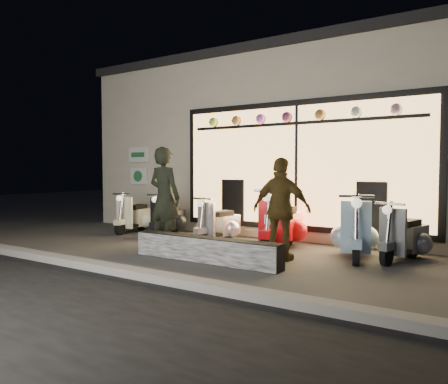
% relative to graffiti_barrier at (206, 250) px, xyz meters
% --- Properties ---
extents(ground, '(40.00, 40.00, 0.00)m').
position_rel_graffiti_barrier_xyz_m(ground, '(-0.38, 0.65, -0.20)').
color(ground, '#383533').
rests_on(ground, ground).
extents(kerb, '(40.00, 0.25, 0.12)m').
position_rel_graffiti_barrier_xyz_m(kerb, '(-0.38, -1.35, -0.14)').
color(kerb, slate).
rests_on(kerb, ground).
extents(shop_building, '(10.20, 6.23, 4.20)m').
position_rel_graffiti_barrier_xyz_m(shop_building, '(-0.38, 5.63, 1.90)').
color(shop_building, beige).
rests_on(shop_building, ground).
extents(graffiti_barrier, '(2.64, 0.28, 0.40)m').
position_rel_graffiti_barrier_xyz_m(graffiti_barrier, '(0.00, 0.00, 0.00)').
color(graffiti_barrier, black).
rests_on(graffiti_barrier, ground).
extents(scooter_silver, '(0.45, 1.24, 0.89)m').
position_rel_graffiti_barrier_xyz_m(scooter_silver, '(-0.89, 1.78, 0.16)').
color(scooter_silver, black).
rests_on(scooter_silver, ground).
extents(scooter_red, '(0.55, 1.51, 1.08)m').
position_rel_graffiti_barrier_xyz_m(scooter_red, '(0.46, 1.86, 0.23)').
color(scooter_red, black).
rests_on(scooter_red, ground).
extents(scooter_black, '(0.60, 1.28, 0.91)m').
position_rel_graffiti_barrier_xyz_m(scooter_black, '(-2.39, 1.94, 0.16)').
color(scooter_black, black).
rests_on(scooter_black, ground).
extents(scooter_cream, '(0.55, 1.27, 0.90)m').
position_rel_graffiti_barrier_xyz_m(scooter_cream, '(-3.37, 1.89, 0.16)').
color(scooter_cream, black).
rests_on(scooter_cream, ground).
extents(scooter_blue, '(0.76, 1.45, 1.04)m').
position_rel_graffiti_barrier_xyz_m(scooter_blue, '(1.85, 1.75, 0.22)').
color(scooter_blue, black).
rests_on(scooter_blue, ground).
extents(scooter_grey, '(0.61, 1.31, 0.93)m').
position_rel_graffiti_barrier_xyz_m(scooter_grey, '(2.64, 1.92, 0.17)').
color(scooter_grey, black).
rests_on(scooter_grey, ground).
extents(man, '(0.70, 0.47, 1.90)m').
position_rel_graffiti_barrier_xyz_m(man, '(-1.45, 0.68, 0.75)').
color(man, black).
rests_on(man, ground).
extents(woman, '(1.00, 0.46, 1.67)m').
position_rel_graffiti_barrier_xyz_m(woman, '(0.95, 0.77, 0.64)').
color(woman, brown).
rests_on(woman, ground).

